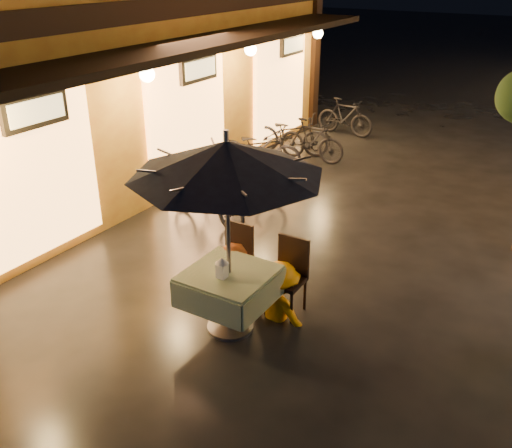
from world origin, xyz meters
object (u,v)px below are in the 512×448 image
Objects in this scene: cafe_table at (229,286)px; bicycle_0 at (207,195)px; patio_umbrella at (226,159)px; table_lantern at (222,267)px; person_orange at (233,245)px; person_yellow at (280,265)px.

bicycle_0 is (-2.04, 2.38, -0.12)m from cafe_table.
cafe_table is 0.56× the size of bicycle_0.
cafe_table is 0.40× the size of patio_umbrella.
cafe_table is at bearing 90.00° from table_lantern.
patio_umbrella is at bearing 90.00° from table_lantern.
cafe_table is 0.63× the size of person_orange.
patio_umbrella is (0.00, 0.00, 1.56)m from cafe_table.
table_lantern is 0.18× the size of person_yellow.
cafe_table is at bearing 0.00° from patio_umbrella.
cafe_table is 0.67m from person_yellow.
person_orange reaches higher than person_yellow.
bicycle_0 is (-1.72, 1.81, -0.32)m from person_orange.
table_lantern reaches higher than cafe_table.
person_yellow is 0.80× the size of bicycle_0.
patio_umbrella is at bearing 0.00° from cafe_table.
person_yellow is at bearing 56.35° from patio_umbrella.
cafe_table is 0.69m from person_orange.
patio_umbrella is at bearing 139.33° from person_orange.
person_orange is at bearing 119.59° from patio_umbrella.
table_lantern is at bearing -90.00° from cafe_table.
table_lantern is 0.16× the size of person_orange.
person_orange is 0.88× the size of bicycle_0.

